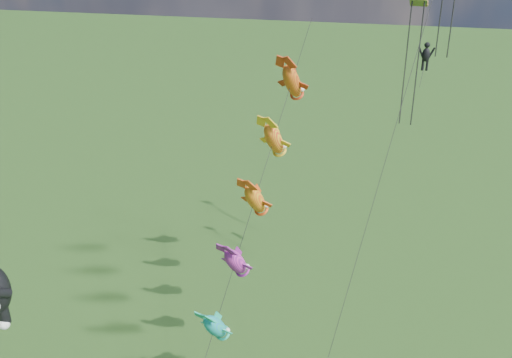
# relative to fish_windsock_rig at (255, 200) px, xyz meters

# --- Properties ---
(fish_windsock_rig) EXTENTS (4.26, 15.47, 20.57)m
(fish_windsock_rig) POSITION_rel_fish_windsock_rig_xyz_m (0.00, 0.00, 0.00)
(fish_windsock_rig) COLOR brown
(fish_windsock_rig) RESTS_ON ground
(parafoil_rig) EXTENTS (6.21, 16.78, 27.03)m
(parafoil_rig) POSITION_rel_fish_windsock_rig_xyz_m (8.37, 5.56, 8.12)
(parafoil_rig) COLOR brown
(parafoil_rig) RESTS_ON ground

